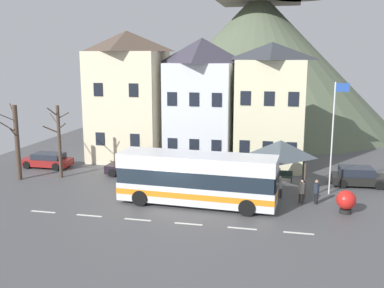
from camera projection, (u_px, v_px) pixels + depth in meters
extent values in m
cube|color=#4C4C4F|center=(175.00, 206.00, 27.84)|extent=(40.00, 60.00, 0.06)
cube|color=silver|center=(43.00, 212.00, 26.80)|extent=(1.60, 0.20, 0.01)
cube|color=silver|center=(89.00, 216.00, 26.15)|extent=(1.60, 0.20, 0.01)
cube|color=silver|center=(138.00, 220.00, 25.51)|extent=(1.60, 0.20, 0.01)
cube|color=silver|center=(188.00, 224.00, 24.86)|extent=(1.60, 0.20, 0.01)
cube|color=silver|center=(242.00, 228.00, 24.21)|extent=(1.60, 0.20, 0.01)
cube|color=silver|center=(299.00, 233.00, 23.56)|extent=(1.60, 0.20, 0.01)
cube|color=beige|center=(128.00, 106.00, 39.81)|extent=(6.23, 5.62, 9.63)
pyramid|color=brown|center=(127.00, 41.00, 38.71)|extent=(6.23, 5.62, 1.78)
cube|color=black|center=(100.00, 139.00, 37.92)|extent=(0.80, 0.06, 1.10)
cube|color=black|center=(135.00, 140.00, 37.24)|extent=(0.80, 0.06, 1.10)
cube|color=black|center=(98.00, 90.00, 37.11)|extent=(0.80, 0.06, 1.10)
cube|color=black|center=(133.00, 90.00, 36.43)|extent=(0.80, 0.06, 1.10)
cube|color=silver|center=(202.00, 113.00, 38.64)|extent=(5.48, 5.98, 8.66)
pyramid|color=#3A3644|center=(202.00, 50.00, 37.60)|extent=(5.48, 5.98, 2.10)
cube|color=black|center=(172.00, 145.00, 36.58)|extent=(0.80, 0.06, 1.10)
cube|color=black|center=(194.00, 146.00, 36.19)|extent=(0.80, 0.06, 1.10)
cube|color=black|center=(216.00, 147.00, 35.79)|extent=(0.80, 0.06, 1.10)
cube|color=black|center=(172.00, 99.00, 35.85)|extent=(0.80, 0.06, 1.10)
cube|color=black|center=(194.00, 99.00, 35.46)|extent=(0.80, 0.06, 1.10)
cube|color=black|center=(217.00, 100.00, 35.06)|extent=(0.80, 0.06, 1.10)
cube|color=beige|center=(270.00, 114.00, 37.07)|extent=(5.45, 5.42, 8.93)
pyramid|color=#34373D|center=(273.00, 51.00, 36.07)|extent=(5.45, 5.42, 1.42)
cube|color=black|center=(244.00, 147.00, 35.29)|extent=(0.80, 0.06, 1.10)
cube|color=black|center=(268.00, 148.00, 34.90)|extent=(0.80, 0.06, 1.10)
cube|color=black|center=(291.00, 149.00, 34.50)|extent=(0.80, 0.06, 1.10)
cube|color=black|center=(246.00, 98.00, 34.54)|extent=(0.80, 0.06, 1.10)
cube|color=black|center=(269.00, 99.00, 34.15)|extent=(0.80, 0.06, 1.10)
cube|color=black|center=(293.00, 99.00, 33.76)|extent=(0.80, 0.06, 1.10)
cone|color=#545F49|center=(258.00, 61.00, 56.91)|extent=(34.24, 34.24, 17.25)
cube|color=silver|center=(197.00, 192.00, 27.95)|extent=(9.99, 2.97, 1.14)
cube|color=orange|center=(197.00, 191.00, 27.94)|extent=(10.01, 2.99, 0.36)
cube|color=#19232D|center=(197.00, 176.00, 27.75)|extent=(9.89, 2.92, 0.96)
cube|color=silver|center=(197.00, 161.00, 27.57)|extent=(9.99, 2.97, 0.90)
cube|color=#19232D|center=(277.00, 182.00, 26.44)|extent=(0.17, 2.07, 0.92)
cylinder|color=black|center=(253.00, 196.00, 28.25)|extent=(1.01, 0.33, 1.00)
cylinder|color=black|center=(247.00, 208.00, 26.01)|extent=(1.01, 0.33, 1.00)
cylinder|color=black|center=(153.00, 188.00, 30.02)|extent=(1.01, 0.33, 1.00)
cylinder|color=black|center=(140.00, 198.00, 27.78)|extent=(1.01, 0.33, 1.00)
cylinder|color=#473D33|center=(258.00, 167.00, 32.82)|extent=(0.14, 0.14, 2.40)
cylinder|color=#473D33|center=(304.00, 169.00, 32.11)|extent=(0.14, 0.14, 2.40)
cylinder|color=#473D33|center=(254.00, 178.00, 29.67)|extent=(0.14, 0.14, 2.40)
cylinder|color=#473D33|center=(305.00, 181.00, 28.95)|extent=(0.14, 0.14, 2.40)
pyramid|color=#464F56|center=(281.00, 149.00, 30.54)|extent=(3.60, 3.60, 1.17)
cube|color=black|center=(132.00, 169.00, 34.98)|extent=(4.03, 1.94, 0.65)
cube|color=#1E232D|center=(135.00, 162.00, 34.82)|extent=(2.43, 1.69, 0.48)
cylinder|color=black|center=(112.00, 173.00, 34.48)|extent=(0.64, 0.21, 0.64)
cylinder|color=black|center=(121.00, 168.00, 36.17)|extent=(0.64, 0.21, 0.64)
cylinder|color=black|center=(144.00, 175.00, 33.85)|extent=(0.64, 0.21, 0.64)
cylinder|color=black|center=(152.00, 170.00, 35.55)|extent=(0.64, 0.21, 0.64)
cube|color=black|center=(358.00, 179.00, 32.20)|extent=(3.95, 2.15, 0.59)
cube|color=#1E232D|center=(356.00, 171.00, 32.11)|extent=(2.40, 1.82, 0.58)
cylinder|color=black|center=(373.00, 179.00, 32.92)|extent=(0.65, 0.24, 0.64)
cylinder|color=black|center=(380.00, 185.00, 31.17)|extent=(0.65, 0.24, 0.64)
cylinder|color=black|center=(338.00, 177.00, 33.29)|extent=(0.65, 0.24, 0.64)
cylinder|color=black|center=(342.00, 184.00, 31.54)|extent=(0.65, 0.24, 0.64)
cube|color=maroon|center=(47.00, 162.00, 37.56)|extent=(4.11, 1.89, 0.57)
cube|color=#1E232D|center=(49.00, 156.00, 37.41)|extent=(2.47, 1.65, 0.47)
cylinder|color=black|center=(27.00, 165.00, 37.05)|extent=(0.64, 0.21, 0.64)
cylinder|color=black|center=(39.00, 160.00, 38.73)|extent=(0.64, 0.21, 0.64)
cylinder|color=black|center=(56.00, 167.00, 36.44)|extent=(0.64, 0.21, 0.64)
cylinder|color=black|center=(67.00, 162.00, 38.12)|extent=(0.64, 0.21, 0.64)
cylinder|color=#38332D|center=(303.00, 198.00, 28.21)|extent=(0.13, 0.13, 0.71)
cylinder|color=#38332D|center=(300.00, 198.00, 28.35)|extent=(0.13, 0.13, 0.71)
cylinder|color=gray|center=(302.00, 188.00, 28.16)|extent=(0.35, 0.35, 0.68)
sphere|color=#D1AD89|center=(302.00, 182.00, 28.07)|extent=(0.21, 0.21, 0.21)
cylinder|color=black|center=(315.00, 197.00, 28.33)|extent=(0.17, 0.17, 0.74)
cylinder|color=black|center=(316.00, 198.00, 28.13)|extent=(0.17, 0.17, 0.74)
cylinder|color=#232B38|center=(316.00, 188.00, 28.11)|extent=(0.34, 0.34, 0.64)
sphere|color=#9E7A60|center=(317.00, 182.00, 28.02)|extent=(0.22, 0.22, 0.22)
cylinder|color=#2D2D38|center=(281.00, 193.00, 29.32)|extent=(0.14, 0.14, 0.73)
cylinder|color=#2D2D38|center=(278.00, 193.00, 29.27)|extent=(0.14, 0.14, 0.73)
cylinder|color=gray|center=(280.00, 184.00, 29.17)|extent=(0.30, 0.30, 0.65)
sphere|color=#D1AD89|center=(280.00, 177.00, 29.09)|extent=(0.20, 0.20, 0.20)
cylinder|color=black|center=(264.00, 193.00, 29.25)|extent=(0.15, 0.15, 0.73)
cylinder|color=black|center=(262.00, 194.00, 29.10)|extent=(0.15, 0.15, 0.73)
cylinder|color=#232B38|center=(264.00, 184.00, 29.05)|extent=(0.34, 0.34, 0.64)
sphere|color=#D1AD89|center=(264.00, 178.00, 28.97)|extent=(0.24, 0.24, 0.24)
cube|color=#33473D|center=(281.00, 177.00, 32.97)|extent=(1.67, 0.45, 0.08)
cube|color=#33473D|center=(281.00, 173.00, 33.14)|extent=(1.67, 0.06, 0.40)
cube|color=#2D2D33|center=(270.00, 179.00, 33.18)|extent=(0.08, 0.36, 0.45)
cube|color=#2D2D33|center=(291.00, 180.00, 32.85)|extent=(0.08, 0.36, 0.45)
cylinder|color=silver|center=(332.00, 139.00, 29.62)|extent=(0.10, 0.10, 7.57)
cube|color=#264CA5|center=(343.00, 87.00, 28.86)|extent=(0.90, 0.03, 0.56)
cylinder|color=black|center=(345.00, 211.00, 26.55)|extent=(0.70, 0.70, 0.25)
sphere|color=red|center=(346.00, 200.00, 26.41)|extent=(1.16, 1.16, 1.16)
cylinder|color=#47382D|center=(59.00, 142.00, 33.96)|extent=(0.25, 0.25, 5.58)
cylinder|color=#47382D|center=(51.00, 129.00, 33.53)|extent=(1.00, 0.81, 0.67)
cylinder|color=#47382D|center=(53.00, 112.00, 33.17)|extent=(0.48, 0.88, 0.77)
cylinder|color=#47382D|center=(54.00, 119.00, 34.14)|extent=(1.16, 0.88, 0.79)
cylinder|color=#47382D|center=(62.00, 126.00, 33.43)|extent=(0.89, 0.52, 0.58)
cylinder|color=#47382D|center=(63.00, 115.00, 33.70)|extent=(0.77, 0.52, 0.50)
cylinder|color=#47382D|center=(17.00, 143.00, 33.34)|extent=(0.35, 0.35, 5.68)
cylinder|color=#47382D|center=(12.00, 111.00, 33.14)|extent=(0.75, 0.49, 1.11)
cylinder|color=#47382D|center=(13.00, 132.00, 32.61)|extent=(0.31, 1.19, 0.92)
cylinder|color=#47382D|center=(8.00, 127.00, 32.63)|extent=(0.69, 1.18, 0.99)
cylinder|color=#47382D|center=(7.00, 118.00, 32.50)|extent=(0.61, 1.14, 0.67)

